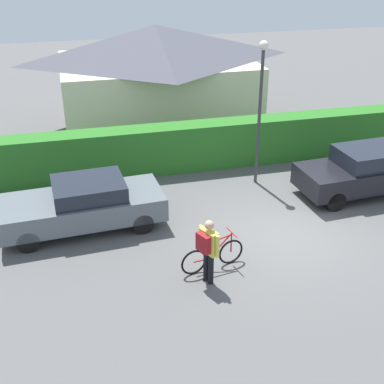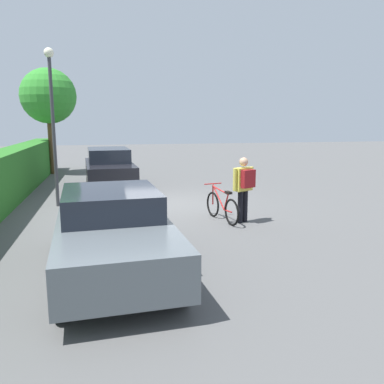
{
  "view_description": "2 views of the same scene",
  "coord_description": "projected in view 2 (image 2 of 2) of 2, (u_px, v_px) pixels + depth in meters",
  "views": [
    {
      "loc": [
        -5.4,
        -10.91,
        7.34
      ],
      "look_at": [
        -2.52,
        0.56,
        1.31
      ],
      "focal_mm": 47.62,
      "sensor_mm": 36.0,
      "label": 1
    },
    {
      "loc": [
        -12.01,
        1.74,
        2.58
      ],
      "look_at": [
        -2.46,
        -0.28,
        0.79
      ],
      "focal_mm": 37.33,
      "sensor_mm": 36.0,
      "label": 2
    }
  ],
  "objects": [
    {
      "name": "bicycle",
      "position": [
        222.0,
        207.0,
        10.2
      ],
      "size": [
        1.66,
        0.56,
        0.91
      ],
      "color": "black",
      "rests_on": "ground"
    },
    {
      "name": "tree_kerbside",
      "position": [
        48.0,
        96.0,
        18.51
      ],
      "size": [
        2.55,
        2.55,
        4.92
      ],
      "color": "brown",
      "rests_on": "ground"
    },
    {
      "name": "parked_car_near",
      "position": [
        113.0,
        230.0,
        6.8
      ],
      "size": [
        4.53,
        2.08,
        1.39
      ],
      "color": "slate",
      "rests_on": "ground"
    },
    {
      "name": "street_lamp",
      "position": [
        52.0,
        107.0,
        11.49
      ],
      "size": [
        0.28,
        0.28,
        4.56
      ],
      "color": "#38383D",
      "rests_on": "ground"
    },
    {
      "name": "person_rider",
      "position": [
        244.0,
        183.0,
        9.93
      ],
      "size": [
        0.49,
        0.61,
        1.65
      ],
      "color": "black",
      "rests_on": "ground"
    },
    {
      "name": "ground_plane",
      "position": [
        167.0,
        204.0,
        12.38
      ],
      "size": [
        60.0,
        60.0,
        0.0
      ],
      "primitive_type": "plane",
      "color": "#535353"
    },
    {
      "name": "parked_car_far",
      "position": [
        109.0,
        168.0,
        15.09
      ],
      "size": [
        4.21,
        1.95,
        1.49
      ],
      "color": "black",
      "rests_on": "ground"
    }
  ]
}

